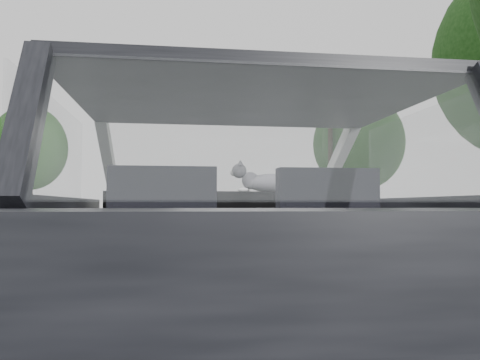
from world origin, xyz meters
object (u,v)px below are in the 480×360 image
object	(u,v)px
subject_car	(236,238)
other_car	(157,209)
cat	(271,182)
utility_pole	(331,153)
highway_sign	(326,197)

from	to	relation	value
subject_car	other_car	bearing A→B (deg)	93.48
cat	utility_pole	xyz separation A→B (m)	(6.95, 19.02, 2.46)
subject_car	utility_pole	world-z (taller)	utility_pole
highway_sign	utility_pole	bearing A→B (deg)	-70.23
other_car	highway_sign	size ratio (longest dim) A/B	1.77
subject_car	other_car	size ratio (longest dim) A/B	0.86
subject_car	other_car	xyz separation A→B (m)	(-1.14, 18.74, 0.04)
other_car	highway_sign	world-z (taller)	highway_sign
other_car	utility_pole	size ratio (longest dim) A/B	0.66
subject_car	cat	bearing A→B (deg)	61.54
subject_car	highway_sign	size ratio (longest dim) A/B	1.52
cat	other_car	xyz separation A→B (m)	(-1.47, 18.13, -0.31)
other_car	utility_pole	bearing A→B (deg)	-0.60
cat	other_car	size ratio (longest dim) A/B	0.11
subject_car	highway_sign	distance (m)	21.12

